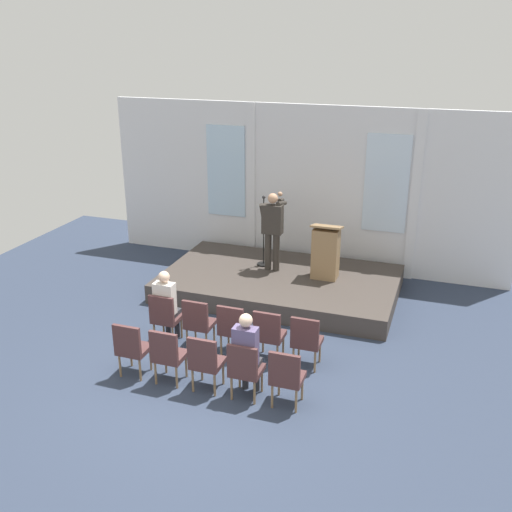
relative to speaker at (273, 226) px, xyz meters
The scene contains 18 objects.
ground_plane 4.26m from the speaker, 86.49° to the right, with size 14.35×14.35×0.00m, color #2D384C.
rear_partition 1.59m from the speaker, 79.85° to the left, with size 9.23×0.14×3.70m.
stage_platform 1.22m from the speaker, 43.17° to the right, with size 4.81×2.85×0.40m, color #3F3833.
speaker is the anchor object (origin of this frame).
mic_stand 0.72m from the speaker, 143.10° to the left, with size 0.28×0.28×1.56m.
lectern 1.23m from the speaker, ahead, with size 0.60×0.48×1.16m.
chair_r0_c0 3.23m from the speaker, 109.02° to the right, with size 0.46×0.44×0.94m.
audience_r0_c0 3.11m from the speaker, 109.51° to the right, with size 0.36×0.39×1.34m.
chair_r0_c1 3.09m from the speaker, 97.44° to the right, with size 0.46×0.44×0.94m.
chair_r0_c2 3.08m from the speaker, 85.22° to the right, with size 0.46×0.44×0.94m.
chair_r0_c3 3.19m from the speaker, 73.42° to the right, with size 0.46×0.44×0.94m.
chair_r0_c4 3.42m from the speaker, 62.89° to the right, with size 0.46×0.44×0.94m.
chair_r1_c0 4.29m from the speaker, 103.98° to the right, with size 0.46×0.44×0.94m.
chair_r1_c1 4.19m from the speaker, 95.39° to the right, with size 0.46×0.44×0.94m.
chair_r1_c2 4.18m from the speaker, 86.54° to the right, with size 0.46×0.44×0.94m.
chair_r1_c3 4.26m from the speaker, 77.86° to the right, with size 0.46×0.44×0.94m.
audience_r1_c3 4.15m from the speaker, 77.63° to the right, with size 0.36×0.39×1.38m.
chair_r1_c4 4.44m from the speaker, 69.70° to the right, with size 0.46×0.44×0.94m.
Camera 1 is at (3.23, -7.07, 5.14)m, focal length 41.23 mm.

